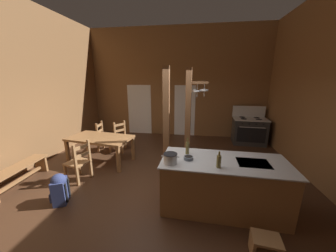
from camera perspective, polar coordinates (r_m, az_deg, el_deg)
ground_plane at (r=4.35m, az=-3.29°, el=-18.14°), size 7.72×8.35×0.10m
wall_back at (r=7.46m, az=2.74°, el=13.18°), size 7.72×0.14×4.23m
wall_left at (r=5.61m, az=-42.26°, el=8.95°), size 0.14×8.35×4.23m
glazed_door_back_left at (r=7.81m, az=-8.89°, el=5.07°), size 1.00×0.01×2.05m
glazed_panel_back_right at (r=7.47m, az=5.23°, el=4.74°), size 0.84×0.01×2.05m
kitchen_island at (r=3.57m, az=16.66°, el=-17.14°), size 2.19×1.02×0.93m
stove_range at (r=7.22m, az=24.01°, el=-1.26°), size 1.18×0.87×1.32m
support_post_with_pot_rack at (r=4.74m, az=6.58°, el=3.16°), size 0.56×0.20×2.58m
support_post_center at (r=4.17m, az=-0.54°, el=0.52°), size 0.14×0.14×2.58m
step_stool at (r=3.15m, az=28.24°, el=-30.08°), size 0.39×0.32×0.30m
dining_table at (r=5.40m, az=-20.46°, el=-4.14°), size 1.81×1.13×0.74m
ladderback_chair_near_window at (r=6.14m, az=-14.03°, el=-3.36°), size 0.61×0.61×0.95m
ladderback_chair_by_post at (r=6.32m, az=-19.34°, el=-3.26°), size 0.48×0.48×0.95m
ladderback_chair_at_table_end at (r=4.72m, az=-26.11°, el=-10.10°), size 0.54×0.54×0.95m
bench_along_left_wall at (r=5.30m, az=-39.53°, el=-11.12°), size 0.44×1.40×0.44m
backpack at (r=4.16m, az=-30.87°, el=-16.28°), size 0.37×0.38×0.60m
stockpot_on_counter at (r=3.08m, az=0.73°, el=-10.12°), size 0.31×0.24×0.17m
mixing_bowl_on_counter at (r=3.25m, az=6.41°, el=-9.92°), size 0.16×0.16×0.06m
bottle_tall_on_counter at (r=3.04m, az=15.63°, el=-10.57°), size 0.07×0.07×0.27m
bottle_short_on_counter at (r=3.44m, az=6.09°, el=-6.75°), size 0.07×0.07×0.31m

